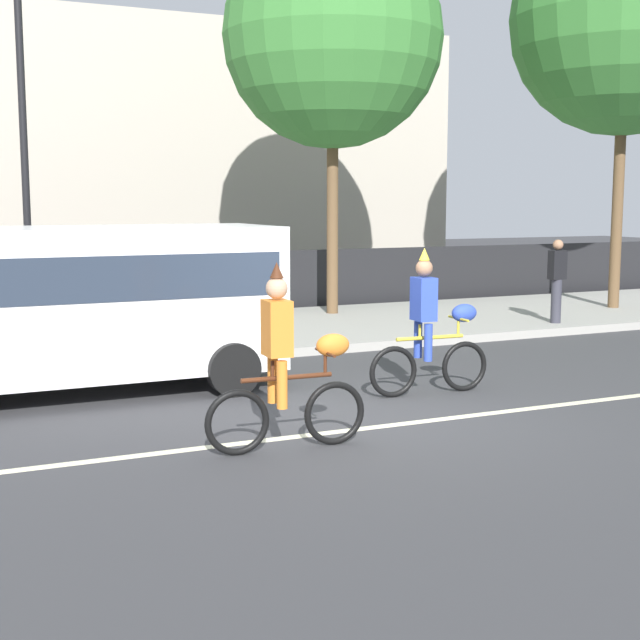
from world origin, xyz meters
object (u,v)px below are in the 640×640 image
object	(u,v)px
parade_cyclist_orange	(288,369)
parked_van_white	(89,296)
street_lamp_post	(22,106)
pedestrian_onlooker	(557,279)
parade_cyclist_cobalt	(431,331)

from	to	relation	value
parade_cyclist_orange	parked_van_white	size ratio (longest dim) A/B	0.38
street_lamp_post	pedestrian_onlooker	xyz separation A→B (m)	(9.63, -1.27, -2.97)
parade_cyclist_cobalt	parked_van_white	world-z (taller)	parked_van_white
street_lamp_post	parade_cyclist_orange	bearing A→B (deg)	-76.26
parade_cyclist_cobalt	pedestrian_onlooker	world-z (taller)	parade_cyclist_cobalt
parade_cyclist_cobalt	street_lamp_post	size ratio (longest dim) A/B	0.33
parked_van_white	street_lamp_post	xyz separation A→B (m)	(-0.37, 3.19, 2.71)
parade_cyclist_orange	parade_cyclist_cobalt	xyz separation A→B (m)	(2.71, 1.64, 0.00)
parked_van_white	street_lamp_post	bearing A→B (deg)	96.54
parade_cyclist_cobalt	parked_van_white	xyz separation A→B (m)	(-4.00, 1.97, 0.44)
street_lamp_post	parade_cyclist_cobalt	bearing A→B (deg)	-49.75
parade_cyclist_cobalt	parade_cyclist_orange	bearing A→B (deg)	-148.71
parade_cyclist_orange	pedestrian_onlooker	bearing A→B (deg)	34.80
street_lamp_post	parked_van_white	bearing A→B (deg)	-83.46
parked_van_white	pedestrian_onlooker	xyz separation A→B (m)	(9.27, 1.92, -0.27)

